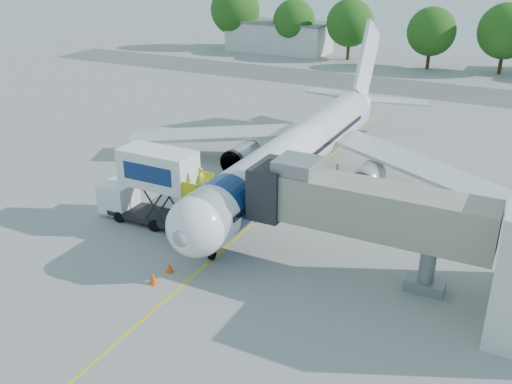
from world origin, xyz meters
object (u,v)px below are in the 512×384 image
at_px(jet_bridge, 353,206).
at_px(catering_hiloader, 152,187).
at_px(aircraft, 300,150).
at_px(ground_tug, 95,294).

distance_m(jet_bridge, catering_hiloader, 14.34).
relative_size(aircraft, catering_hiloader, 4.44).
bearing_deg(aircraft, catering_hiloader, -119.39).
bearing_deg(ground_tug, aircraft, 72.95).
bearing_deg(jet_bridge, catering_hiloader, -179.99).
bearing_deg(jet_bridge, aircraft, 125.70).
bearing_deg(aircraft, jet_bridge, -54.30).
distance_m(aircraft, ground_tug, 21.13).
height_order(catering_hiloader, ground_tug, catering_hiloader).
height_order(aircraft, ground_tug, aircraft).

